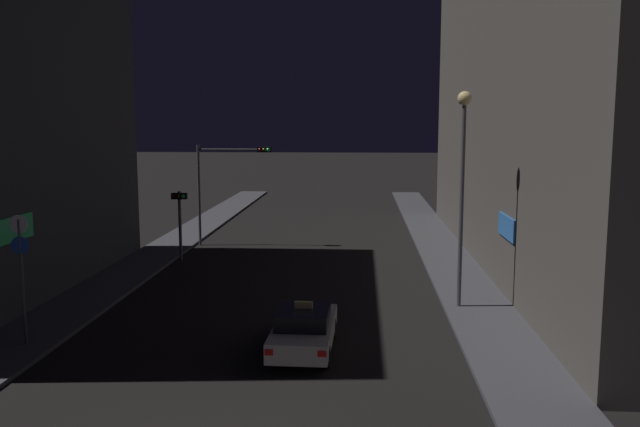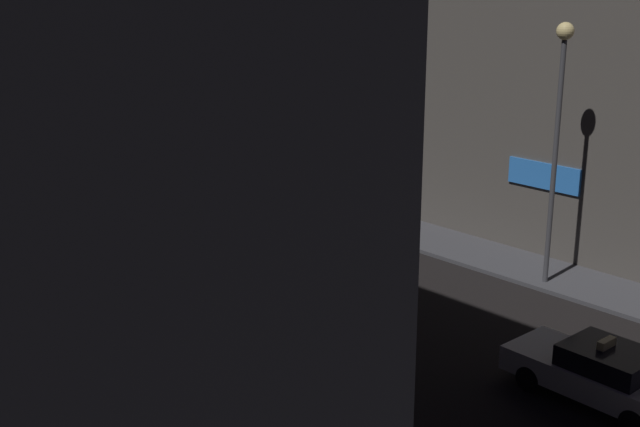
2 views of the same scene
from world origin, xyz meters
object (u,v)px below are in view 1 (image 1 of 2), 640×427
(taxi, at_px, (304,329))
(street_lamp_near_block, at_px, (463,161))
(sign_pole_left, at_px, (21,267))
(traffic_light_left_kerb, at_px, (180,211))
(traffic_light_overhead, at_px, (225,174))

(taxi, xyz_separation_m, street_lamp_near_block, (5.53, 5.07, 4.98))
(taxi, relative_size, street_lamp_near_block, 0.55)
(taxi, height_order, sign_pole_left, sign_pole_left)
(taxi, height_order, traffic_light_left_kerb, traffic_light_left_kerb)
(traffic_light_left_kerb, distance_m, sign_pole_left, 13.86)
(traffic_light_overhead, distance_m, sign_pole_left, 18.27)
(street_lamp_near_block, bearing_deg, traffic_light_left_kerb, 147.27)
(sign_pole_left, bearing_deg, taxi, 1.66)
(traffic_light_overhead, distance_m, street_lamp_near_block, 17.27)
(taxi, bearing_deg, street_lamp_near_block, 42.49)
(traffic_light_left_kerb, xyz_separation_m, sign_pole_left, (-1.19, -13.81, 0.05))
(taxi, height_order, traffic_light_overhead, traffic_light_overhead)
(traffic_light_overhead, distance_m, traffic_light_left_kerb, 4.75)
(traffic_light_overhead, bearing_deg, street_lamp_near_block, -47.44)
(sign_pole_left, bearing_deg, traffic_light_overhead, 81.33)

